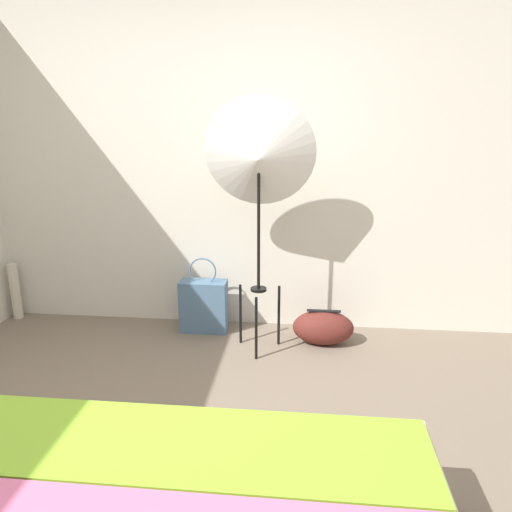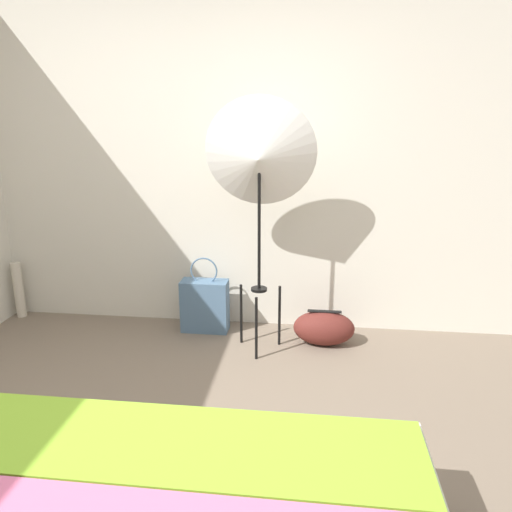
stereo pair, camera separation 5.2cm
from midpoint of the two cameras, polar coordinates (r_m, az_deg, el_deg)
ground_plane at (r=2.54m, az=-13.19°, el=-25.22°), size 14.00×14.00×0.00m
wall_back at (r=3.91m, az=-4.23°, el=10.57°), size 8.00×0.05×2.60m
photo_umbrella at (r=3.36m, az=0.83°, el=11.16°), size 0.76×0.35×1.78m
tote_bag at (r=3.96m, az=-5.49°, el=-5.60°), size 0.37×0.17×0.60m
duffel_bag at (r=3.78m, az=8.16°, el=-8.15°), size 0.45×0.26×0.27m
paper_roll at (r=4.65m, az=-25.20°, el=-3.52°), size 0.08×0.08×0.47m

